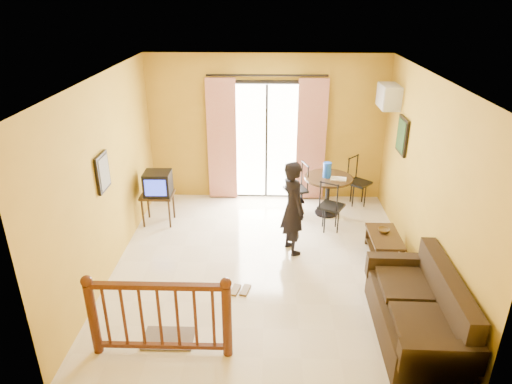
{
  "coord_description": "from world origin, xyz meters",
  "views": [
    {
      "loc": [
        0.04,
        -5.92,
        3.83
      ],
      "look_at": [
        -0.14,
        0.2,
        1.1
      ],
      "focal_mm": 32.0,
      "sensor_mm": 36.0,
      "label": 1
    }
  ],
  "objects_px": {
    "coffee_table": "(384,242)",
    "sofa": "(420,313)",
    "television": "(158,183)",
    "dining_table": "(328,185)",
    "standing_person": "(293,208)"
  },
  "relations": [
    {
      "from": "coffee_table",
      "to": "sofa",
      "type": "distance_m",
      "value": 1.8
    },
    {
      "from": "television",
      "to": "dining_table",
      "type": "bearing_deg",
      "value": 7.51
    },
    {
      "from": "television",
      "to": "dining_table",
      "type": "xyz_separation_m",
      "value": [
        3.0,
        0.45,
        -0.19
      ]
    },
    {
      "from": "television",
      "to": "sofa",
      "type": "relative_size",
      "value": 0.25
    },
    {
      "from": "television",
      "to": "coffee_table",
      "type": "bearing_deg",
      "value": -16.3
    },
    {
      "from": "television",
      "to": "coffee_table",
      "type": "height_order",
      "value": "television"
    },
    {
      "from": "sofa",
      "to": "standing_person",
      "type": "xyz_separation_m",
      "value": [
        -1.43,
        1.93,
        0.43
      ]
    },
    {
      "from": "sofa",
      "to": "standing_person",
      "type": "bearing_deg",
      "value": 127.79
    },
    {
      "from": "dining_table",
      "to": "standing_person",
      "type": "height_order",
      "value": "standing_person"
    },
    {
      "from": "television",
      "to": "sofa",
      "type": "xyz_separation_m",
      "value": [
        3.73,
        -2.82,
        -0.43
      ]
    },
    {
      "from": "television",
      "to": "standing_person",
      "type": "bearing_deg",
      "value": -22.13
    },
    {
      "from": "dining_table",
      "to": "standing_person",
      "type": "relative_size",
      "value": 0.58
    },
    {
      "from": "television",
      "to": "standing_person",
      "type": "height_order",
      "value": "standing_person"
    },
    {
      "from": "dining_table",
      "to": "coffee_table",
      "type": "xyz_separation_m",
      "value": [
        0.72,
        -1.47,
        -0.33
      ]
    },
    {
      "from": "television",
      "to": "coffee_table",
      "type": "relative_size",
      "value": 0.56
    }
  ]
}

